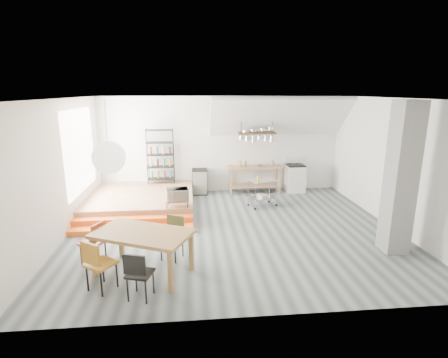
{
  "coord_description": "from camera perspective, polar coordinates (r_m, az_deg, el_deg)",
  "views": [
    {
      "loc": [
        -1.01,
        -8.11,
        3.38
      ],
      "look_at": [
        -0.16,
        0.8,
        1.1
      ],
      "focal_mm": 28.0,
      "sensor_mm": 36.0,
      "label": 1
    }
  ],
  "objects": [
    {
      "name": "wall_back",
      "position": [
        11.79,
        -0.5,
        5.62
      ],
      "size": [
        8.0,
        0.04,
        3.2
      ],
      "primitive_type": "cube",
      "color": "silver",
      "rests_on": "ground"
    },
    {
      "name": "chair_olive",
      "position": [
        7.33,
        -8.28,
        -8.77
      ],
      "size": [
        0.54,
        0.54,
        0.88
      ],
      "rotation": [
        0.0,
        0.0,
        -0.46
      ],
      "color": "brown",
      "rests_on": "ground"
    },
    {
      "name": "chair_black",
      "position": [
        6.04,
        -13.88,
        -14.47
      ],
      "size": [
        0.49,
        0.49,
        0.86
      ],
      "rotation": [
        0.0,
        0.0,
        2.85
      ],
      "color": "black",
      "rests_on": "ground"
    },
    {
      "name": "wire_shelving",
      "position": [
        11.54,
        -10.33,
        3.82
      ],
      "size": [
        0.88,
        0.38,
        1.8
      ],
      "color": "black",
      "rests_on": "platform"
    },
    {
      "name": "ceiling",
      "position": [
        8.18,
        1.68,
        13.04
      ],
      "size": [
        8.0,
        7.0,
        0.02
      ],
      "primitive_type": "cube",
      "color": "white",
      "rests_on": "wall_back"
    },
    {
      "name": "concrete_column",
      "position": [
        8.09,
        26.91,
        0.02
      ],
      "size": [
        0.5,
        0.5,
        3.2
      ],
      "primitive_type": "cube",
      "color": "gray",
      "rests_on": "ground"
    },
    {
      "name": "microwave_shelf",
      "position": [
        9.31,
        -7.62,
        -3.54
      ],
      "size": [
        0.6,
        0.4,
        0.16
      ],
      "color": "#8D6546",
      "rests_on": "platform"
    },
    {
      "name": "microwave",
      "position": [
        9.26,
        -7.65,
        -2.52
      ],
      "size": [
        0.61,
        0.46,
        0.31
      ],
      "primitive_type": "imported",
      "rotation": [
        0.0,
        0.0,
        0.15
      ],
      "color": "beige",
      "rests_on": "microwave_shelf"
    },
    {
      "name": "floor",
      "position": [
        8.84,
        1.53,
        -8.17
      ],
      "size": [
        8.0,
        8.0,
        0.0
      ],
      "primitive_type": "plane",
      "color": "#4A5355",
      "rests_on": "ground"
    },
    {
      "name": "kitchen_counter",
      "position": [
        11.78,
        5.0,
        0.73
      ],
      "size": [
        1.8,
        0.6,
        0.91
      ],
      "color": "#8D6546",
      "rests_on": "ground"
    },
    {
      "name": "window_pane",
      "position": [
        10.18,
        -22.42,
        4.29
      ],
      "size": [
        0.02,
        2.5,
        2.2
      ],
      "primitive_type": "cube",
      "color": "white",
      "rests_on": "wall_left"
    },
    {
      "name": "pot_rack",
      "position": [
        11.33,
        5.49,
        7.12
      ],
      "size": [
        1.2,
        0.5,
        1.43
      ],
      "color": "#3A2217",
      "rests_on": "ceiling"
    },
    {
      "name": "chair_red",
      "position": [
        7.41,
        -20.3,
        -9.23
      ],
      "size": [
        0.54,
        0.54,
        0.89
      ],
      "rotation": [
        0.0,
        0.0,
        -2.03
      ],
      "color": "#C6471C",
      "rests_on": "ground"
    },
    {
      "name": "wall_left",
      "position": [
        8.82,
        -25.14,
        1.3
      ],
      "size": [
        0.04,
        7.0,
        3.2
      ],
      "primitive_type": "cube",
      "color": "silver",
      "rests_on": "ground"
    },
    {
      "name": "chair_mustard",
      "position": [
        6.45,
        -20.03,
        -12.53
      ],
      "size": [
        0.6,
        0.6,
        0.94
      ],
      "rotation": [
        0.0,
        0.0,
        2.53
      ],
      "color": "#A86F1C",
      "rests_on": "ground"
    },
    {
      "name": "wall_right",
      "position": [
        9.7,
        25.78,
        2.3
      ],
      "size": [
        0.04,
        7.0,
        3.2
      ],
      "primitive_type": "cube",
      "color": "silver",
      "rests_on": "ground"
    },
    {
      "name": "mini_fridge",
      "position": [
        11.7,
        -4.0,
        -0.41
      ],
      "size": [
        0.49,
        0.49,
        0.83
      ],
      "primitive_type": "cube",
      "color": "black",
      "rests_on": "ground"
    },
    {
      "name": "slope_ceiling",
      "position": [
        11.4,
        8.96,
        9.95
      ],
      "size": [
        4.4,
        1.44,
        1.32
      ],
      "primitive_type": "cube",
      "rotation": [
        -0.73,
        0.0,
        0.0
      ],
      "color": "white",
      "rests_on": "wall_back"
    },
    {
      "name": "stove",
      "position": [
        12.15,
        11.49,
        0.21
      ],
      "size": [
        0.6,
        0.6,
        1.18
      ],
      "color": "white",
      "rests_on": "ground"
    },
    {
      "name": "dining_table",
      "position": [
        6.72,
        -13.19,
        -9.14
      ],
      "size": [
        2.02,
        1.64,
        0.84
      ],
      "rotation": [
        0.0,
        0.0,
        -0.43
      ],
      "color": "olive",
      "rests_on": "ground"
    },
    {
      "name": "paper_lantern",
      "position": [
        6.64,
        -18.28,
        3.35
      ],
      "size": [
        0.6,
        0.6,
        0.6
      ],
      "primitive_type": "sphere",
      "color": "white",
      "rests_on": "ceiling"
    },
    {
      "name": "step_upper",
      "position": [
        9.23,
        -14.49,
        -6.77
      ],
      "size": [
        3.0,
        0.35,
        0.27
      ],
      "primitive_type": "cube",
      "color": "orange",
      "rests_on": "ground"
    },
    {
      "name": "bowl",
      "position": [
        11.7,
        5.9,
        2.16
      ],
      "size": [
        0.22,
        0.22,
        0.05
      ],
      "primitive_type": "imported",
      "rotation": [
        0.0,
        0.0,
        0.04
      ],
      "color": "silver",
      "rests_on": "kitchen_counter"
    },
    {
      "name": "rolling_cart",
      "position": [
        10.42,
        6.34,
        -1.73
      ],
      "size": [
        0.91,
        0.7,
        0.8
      ],
      "rotation": [
        0.0,
        0.0,
        0.36
      ],
      "color": "silver",
      "rests_on": "ground"
    },
    {
      "name": "step_lower",
      "position": [
        8.93,
        -14.8,
        -7.97
      ],
      "size": [
        3.0,
        0.35,
        0.13
      ],
      "primitive_type": "cube",
      "color": "orange",
      "rests_on": "ground"
    },
    {
      "name": "platform",
      "position": [
        10.7,
        -13.24,
        -3.38
      ],
      "size": [
        3.0,
        3.0,
        0.4
      ],
      "primitive_type": "cube",
      "color": "#8D6546",
      "rests_on": "ground"
    }
  ]
}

